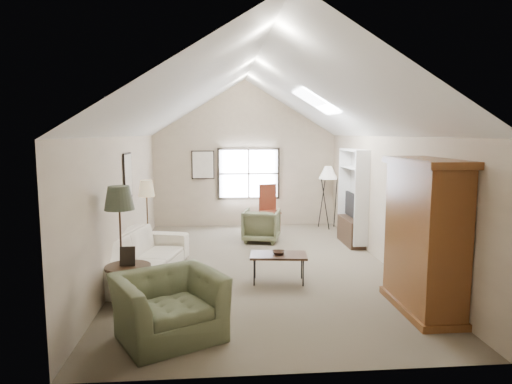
{
  "coord_description": "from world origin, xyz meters",
  "views": [
    {
      "loc": [
        -0.77,
        -8.55,
        2.57
      ],
      "look_at": [
        0.0,
        0.4,
        1.4
      ],
      "focal_mm": 32.0,
      "sensor_mm": 36.0,
      "label": 1
    }
  ],
  "objects": [
    {
      "name": "bowl",
      "position": [
        0.27,
        -0.98,
        0.52
      ],
      "size": [
        0.26,
        0.26,
        0.06
      ],
      "primitive_type": "imported",
      "rotation": [
        0.0,
        0.0,
        -0.12
      ],
      "color": "#352115",
      "rests_on": "coffee_table"
    },
    {
      "name": "dark_lamp",
      "position": [
        -2.2,
        -1.81,
        0.92
      ],
      "size": [
        0.53,
        0.53,
        1.83
      ],
      "primitive_type": null,
      "rotation": [
        0.0,
        0.0,
        -0.24
      ],
      "color": "#2A2F21",
      "rests_on": "ground"
    },
    {
      "name": "skylight",
      "position": [
        1.3,
        0.9,
        3.22
      ],
      "size": [
        0.8,
        1.2,
        0.52
      ],
      "primitive_type": null,
      "color": "white",
      "rests_on": "room_shell"
    },
    {
      "name": "coffee_table",
      "position": [
        0.27,
        -0.98,
        0.25
      ],
      "size": [
        1.02,
        0.65,
        0.49
      ],
      "primitive_type": "cube",
      "rotation": [
        0.0,
        0.0,
        -0.12
      ],
      "color": "#3A2118",
      "rests_on": "ground"
    },
    {
      "name": "wall_art",
      "position": [
        -1.88,
        1.94,
        1.73
      ],
      "size": [
        1.97,
        3.71,
        0.88
      ],
      "color": "black",
      "rests_on": "room_shell"
    },
    {
      "name": "armchair_near",
      "position": [
        -1.39,
        -2.99,
        0.41
      ],
      "size": [
        1.61,
        1.54,
        0.81
      ],
      "primitive_type": "imported",
      "rotation": [
        0.0,
        0.0,
        0.48
      ],
      "color": "#565F42",
      "rests_on": "ground"
    },
    {
      "name": "window",
      "position": [
        0.1,
        3.96,
        1.45
      ],
      "size": [
        1.72,
        0.08,
        1.42
      ],
      "primitive_type": "cube",
      "color": "black",
      "rests_on": "room_shell"
    },
    {
      "name": "side_table",
      "position": [
        -2.07,
        -2.01,
        0.33
      ],
      "size": [
        0.8,
        0.8,
        0.66
      ],
      "primitive_type": "cylinder",
      "rotation": [
        0.0,
        0.0,
        -0.24
      ],
      "color": "#362216",
      "rests_on": "ground"
    },
    {
      "name": "tv_panel",
      "position": [
        2.32,
        1.6,
        0.92
      ],
      "size": [
        0.05,
        0.9,
        0.55
      ],
      "primitive_type": "cube",
      "color": "black",
      "rests_on": "media_console"
    },
    {
      "name": "tan_lamp",
      "position": [
        -2.2,
        0.79,
        0.82
      ],
      "size": [
        0.4,
        0.4,
        1.65
      ],
      "primitive_type": null,
      "rotation": [
        0.0,
        0.0,
        -0.24
      ],
      "color": "tan",
      "rests_on": "ground"
    },
    {
      "name": "tv_alcove",
      "position": [
        2.34,
        1.6,
        1.15
      ],
      "size": [
        0.32,
        1.3,
        2.1
      ],
      "primitive_type": "cube",
      "color": "white",
      "rests_on": "ground"
    },
    {
      "name": "side_chair",
      "position": [
        0.61,
        3.2,
        0.61
      ],
      "size": [
        0.56,
        0.56,
        1.22
      ],
      "primitive_type": "cube",
      "rotation": [
        0.0,
        0.0,
        0.2
      ],
      "color": "maroon",
      "rests_on": "ground"
    },
    {
      "name": "armchair_far",
      "position": [
        0.27,
        2.03,
        0.38
      ],
      "size": [
        1.0,
        1.02,
        0.77
      ],
      "primitive_type": "imported",
      "rotation": [
        0.0,
        0.0,
        2.89
      ],
      "color": "#555B40",
      "rests_on": "ground"
    },
    {
      "name": "tripod_lamp",
      "position": [
        2.2,
        3.41,
        0.86
      ],
      "size": [
        0.61,
        0.61,
        1.71
      ],
      "primitive_type": null,
      "rotation": [
        0.0,
        0.0,
        0.27
      ],
      "color": "white",
      "rests_on": "ground"
    },
    {
      "name": "media_console",
      "position": [
        2.32,
        1.6,
        0.3
      ],
      "size": [
        0.34,
        1.18,
        0.6
      ],
      "primitive_type": "cube",
      "color": "#382316",
      "rests_on": "ground"
    },
    {
      "name": "armoire",
      "position": [
        2.18,
        -2.4,
        1.1
      ],
      "size": [
        0.6,
        1.5,
        2.2
      ],
      "primitive_type": "cube",
      "color": "brown",
      "rests_on": "ground"
    },
    {
      "name": "room_shell",
      "position": [
        0.0,
        0.0,
        3.21
      ],
      "size": [
        5.01,
        8.01,
        4.0
      ],
      "color": "#685E4A",
      "rests_on": "ground"
    },
    {
      "name": "sofa",
      "position": [
        -2.17,
        -0.41,
        0.38
      ],
      "size": [
        1.62,
        2.8,
        0.77
      ],
      "primitive_type": "imported",
      "rotation": [
        0.0,
        0.0,
        1.33
      ],
      "color": "white",
      "rests_on": "ground"
    }
  ]
}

